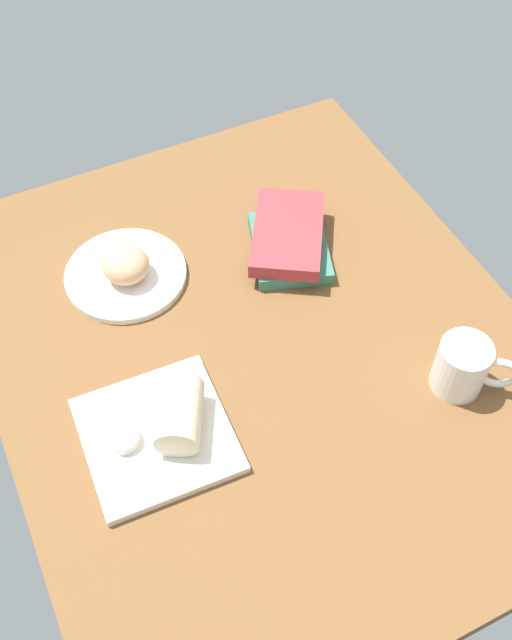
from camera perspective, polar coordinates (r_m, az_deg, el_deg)
dining_table at (r=129.91cm, az=0.36°, el=-2.25°), size 110.00×90.00×4.00cm
round_plate at (r=139.04cm, az=-9.95°, el=3.45°), size 22.33×22.33×1.40cm
scone_pastry at (r=135.52cm, az=-9.97°, el=4.20°), size 12.05×12.04×6.18cm
square_plate at (r=118.82cm, az=-7.61°, el=-8.75°), size 23.49×23.49×1.60cm
sauce_cup at (r=117.14cm, az=-10.13°, el=-8.93°), size 4.86×4.86×2.03cm
breakfast_wrap at (r=115.28cm, az=-5.88°, el=-7.20°), size 13.14×11.37×6.98cm
book_stack at (r=139.92cm, az=2.53°, el=6.15°), size 24.19×21.59×5.73cm
coffee_mug at (r=123.94cm, az=15.65°, el=-3.45°), size 10.64×12.05×9.91cm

